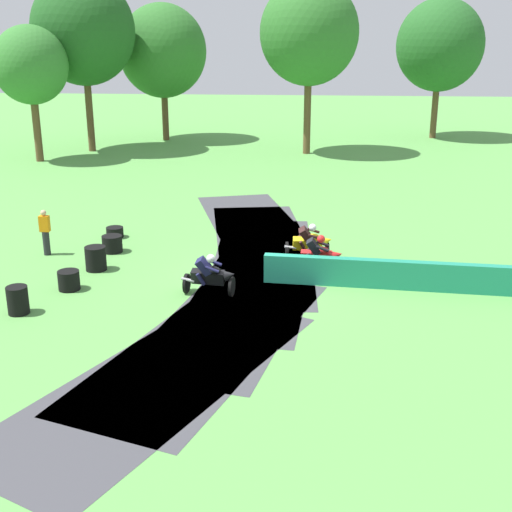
{
  "coord_description": "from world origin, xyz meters",
  "views": [
    {
      "loc": [
        1.43,
        -20.18,
        7.72
      ],
      "look_at": [
        -0.08,
        -0.22,
        0.9
      ],
      "focal_mm": 47.85,
      "sensor_mm": 36.0,
      "label": 1
    }
  ],
  "objects_px": {
    "motorcycle_chase_red": "(319,256)",
    "tire_stack_near": "(18,300)",
    "tire_stack_mid_a": "(69,280)",
    "motorcycle_trailing_yellow": "(310,242)",
    "tire_stack_extra_a": "(115,232)",
    "motorcycle_lead_black": "(210,275)",
    "tire_stack_mid_b": "(96,258)",
    "track_marshal": "(45,232)",
    "tire_stack_far": "(112,244)"
  },
  "relations": [
    {
      "from": "motorcycle_chase_red",
      "to": "track_marshal",
      "type": "distance_m",
      "value": 9.61
    },
    {
      "from": "tire_stack_mid_a",
      "to": "tire_stack_near",
      "type": "bearing_deg",
      "value": -113.17
    },
    {
      "from": "tire_stack_near",
      "to": "motorcycle_chase_red",
      "type": "bearing_deg",
      "value": 24.1
    },
    {
      "from": "tire_stack_mid_b",
      "to": "track_marshal",
      "type": "bearing_deg",
      "value": 147.19
    },
    {
      "from": "tire_stack_far",
      "to": "track_marshal",
      "type": "relative_size",
      "value": 0.44
    },
    {
      "from": "motorcycle_chase_red",
      "to": "tire_stack_mid_a",
      "type": "distance_m",
      "value": 7.86
    },
    {
      "from": "tire_stack_near",
      "to": "motorcycle_lead_black",
      "type": "bearing_deg",
      "value": 18.51
    },
    {
      "from": "motorcycle_lead_black",
      "to": "tire_stack_far",
      "type": "xyz_separation_m",
      "value": [
        -4.07,
        3.83,
        -0.34
      ]
    },
    {
      "from": "tire_stack_near",
      "to": "tire_stack_mid_a",
      "type": "relative_size",
      "value": 1.21
    },
    {
      "from": "motorcycle_chase_red",
      "to": "tire_stack_mid_b",
      "type": "relative_size",
      "value": 2.12
    },
    {
      "from": "track_marshal",
      "to": "tire_stack_near",
      "type": "bearing_deg",
      "value": -77.96
    },
    {
      "from": "tire_stack_mid_a",
      "to": "tire_stack_mid_b",
      "type": "bearing_deg",
      "value": 80.45
    },
    {
      "from": "tire_stack_far",
      "to": "track_marshal",
      "type": "distance_m",
      "value": 2.32
    },
    {
      "from": "tire_stack_mid_a",
      "to": "track_marshal",
      "type": "relative_size",
      "value": 0.4
    },
    {
      "from": "tire_stack_near",
      "to": "tire_stack_mid_a",
      "type": "xyz_separation_m",
      "value": [
        0.81,
        1.89,
        -0.1
      ]
    },
    {
      "from": "tire_stack_mid_a",
      "to": "track_marshal",
      "type": "xyz_separation_m",
      "value": [
        -1.9,
        3.21,
        0.52
      ]
    },
    {
      "from": "motorcycle_chase_red",
      "to": "tire_stack_near",
      "type": "xyz_separation_m",
      "value": [
        -8.43,
        -3.77,
        -0.26
      ]
    },
    {
      "from": "motorcycle_trailing_yellow",
      "to": "tire_stack_far",
      "type": "bearing_deg",
      "value": 177.87
    },
    {
      "from": "tire_stack_far",
      "to": "tire_stack_extra_a",
      "type": "height_order",
      "value": "tire_stack_far"
    },
    {
      "from": "motorcycle_trailing_yellow",
      "to": "tire_stack_mid_b",
      "type": "distance_m",
      "value": 7.23
    },
    {
      "from": "tire_stack_mid_a",
      "to": "tire_stack_far",
      "type": "height_order",
      "value": "same"
    },
    {
      "from": "motorcycle_lead_black",
      "to": "tire_stack_near",
      "type": "bearing_deg",
      "value": -161.49
    },
    {
      "from": "motorcycle_chase_red",
      "to": "tire_stack_near",
      "type": "height_order",
      "value": "motorcycle_chase_red"
    },
    {
      "from": "motorcycle_lead_black",
      "to": "tire_stack_near",
      "type": "relative_size",
      "value": 2.13
    },
    {
      "from": "tire_stack_mid_a",
      "to": "tire_stack_mid_b",
      "type": "distance_m",
      "value": 1.82
    },
    {
      "from": "motorcycle_chase_red",
      "to": "tire_stack_near",
      "type": "relative_size",
      "value": 2.12
    },
    {
      "from": "tire_stack_mid_b",
      "to": "motorcycle_chase_red",
      "type": "bearing_deg",
      "value": 0.71
    },
    {
      "from": "tire_stack_mid_a",
      "to": "motorcycle_trailing_yellow",
      "type": "bearing_deg",
      "value": 25.01
    },
    {
      "from": "motorcycle_lead_black",
      "to": "motorcycle_trailing_yellow",
      "type": "height_order",
      "value": "motorcycle_lead_black"
    },
    {
      "from": "motorcycle_lead_black",
      "to": "motorcycle_trailing_yellow",
      "type": "distance_m",
      "value": 4.63
    },
    {
      "from": "motorcycle_lead_black",
      "to": "motorcycle_chase_red",
      "type": "xyz_separation_m",
      "value": [
        3.23,
        2.03,
        0.01
      ]
    },
    {
      "from": "tire_stack_far",
      "to": "motorcycle_trailing_yellow",
      "type": "bearing_deg",
      "value": -2.13
    },
    {
      "from": "tire_stack_extra_a",
      "to": "tire_stack_near",
      "type": "bearing_deg",
      "value": -95.78
    },
    {
      "from": "tire_stack_extra_a",
      "to": "track_marshal",
      "type": "relative_size",
      "value": 0.4
    },
    {
      "from": "motorcycle_chase_red",
      "to": "track_marshal",
      "type": "bearing_deg",
      "value": 172.07
    },
    {
      "from": "tire_stack_far",
      "to": "tire_stack_near",
      "type": "bearing_deg",
      "value": -101.45
    },
    {
      "from": "tire_stack_near",
      "to": "tire_stack_far",
      "type": "bearing_deg",
      "value": 78.55
    },
    {
      "from": "motorcycle_trailing_yellow",
      "to": "tire_stack_extra_a",
      "type": "bearing_deg",
      "value": 164.95
    },
    {
      "from": "motorcycle_lead_black",
      "to": "track_marshal",
      "type": "relative_size",
      "value": 1.04
    },
    {
      "from": "tire_stack_mid_a",
      "to": "tire_stack_extra_a",
      "type": "relative_size",
      "value": 1.02
    },
    {
      "from": "motorcycle_trailing_yellow",
      "to": "tire_stack_extra_a",
      "type": "xyz_separation_m",
      "value": [
        -7.41,
        1.99,
        -0.43
      ]
    },
    {
      "from": "motorcycle_chase_red",
      "to": "tire_stack_far",
      "type": "relative_size",
      "value": 2.37
    },
    {
      "from": "tire_stack_far",
      "to": "tire_stack_extra_a",
      "type": "xyz_separation_m",
      "value": [
        -0.39,
        1.73,
        -0.1
      ]
    },
    {
      "from": "tire_stack_mid_a",
      "to": "tire_stack_extra_a",
      "type": "height_order",
      "value": "tire_stack_mid_a"
    },
    {
      "from": "motorcycle_trailing_yellow",
      "to": "tire_stack_near",
      "type": "bearing_deg",
      "value": -146.9
    },
    {
      "from": "tire_stack_mid_a",
      "to": "tire_stack_extra_a",
      "type": "bearing_deg",
      "value": 90.73
    },
    {
      "from": "motorcycle_lead_black",
      "to": "motorcycle_chase_red",
      "type": "bearing_deg",
      "value": 32.13
    },
    {
      "from": "tire_stack_near",
      "to": "tire_stack_far",
      "type": "height_order",
      "value": "tire_stack_near"
    },
    {
      "from": "motorcycle_chase_red",
      "to": "tire_stack_mid_b",
      "type": "height_order",
      "value": "motorcycle_chase_red"
    },
    {
      "from": "motorcycle_lead_black",
      "to": "tire_stack_extra_a",
      "type": "distance_m",
      "value": 7.14
    }
  ]
}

